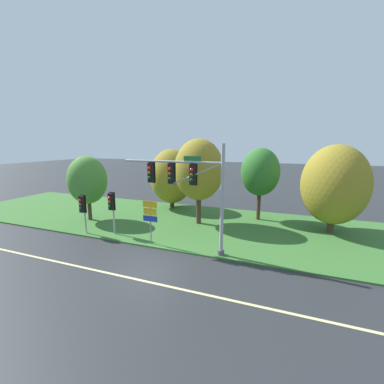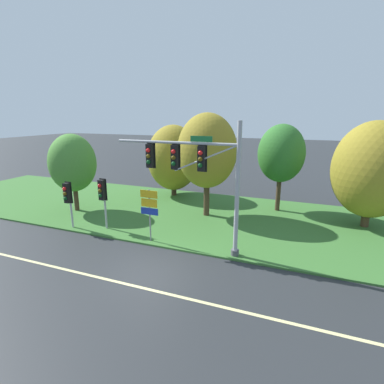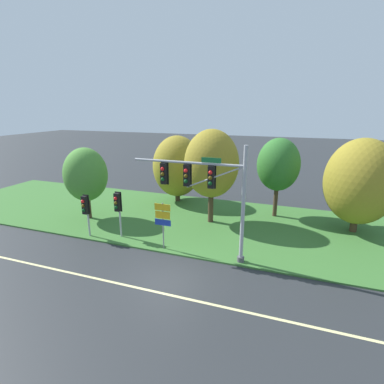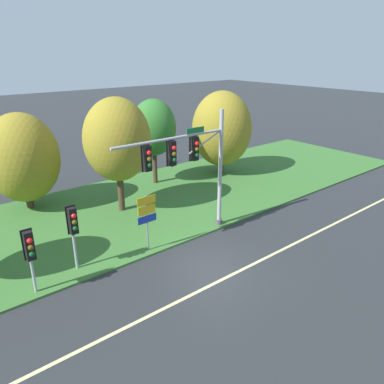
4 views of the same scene
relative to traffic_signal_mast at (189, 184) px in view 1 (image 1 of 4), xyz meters
name	(u,v)px [view 1 (image 1 of 4)]	position (x,y,z in m)	size (l,w,h in m)	color
ground_plane	(149,269)	(-1.22, -2.93, -4.31)	(160.00, 160.00, 0.00)	#282B2D
lane_stripe	(136,279)	(-1.22, -4.13, -4.31)	(36.00, 0.16, 0.01)	beige
grass_verge	(199,224)	(-1.22, 5.32, -4.26)	(48.00, 11.50, 0.10)	#386B2D
traffic_signal_mast	(189,184)	(0.00, 0.00, 0.00)	(6.69, 0.49, 6.60)	#9EA0A5
pedestrian_signal_near_kerb	(112,204)	(-6.25, 0.53, -1.92)	(0.46, 0.55, 3.16)	#9EA0A5
pedestrian_signal_further_along	(83,206)	(-8.32, -0.12, -2.12)	(0.46, 0.55, 2.93)	#9EA0A5
route_sign_post	(150,215)	(-2.77, 0.02, -2.24)	(1.05, 0.08, 2.96)	slate
tree_nearest_road	(87,180)	(-10.54, 2.88, -0.72)	(3.28, 3.28, 5.56)	#423021
tree_left_of_mast	(172,176)	(-5.69, 9.39, -0.95)	(4.42, 4.42, 6.04)	#423021
tree_behind_signpost	(199,170)	(-1.30, 5.36, 0.26)	(3.99, 3.99, 6.99)	#423021
tree_mid_verge	(260,172)	(3.21, 8.31, -0.04)	(3.27, 3.27, 6.24)	#423021
tree_tall_centre	(335,185)	(8.71, 6.97, -0.61)	(4.70, 4.70, 6.55)	#4C3823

